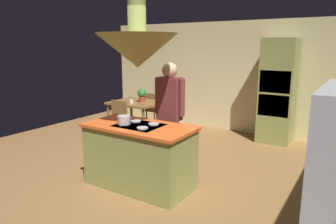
{
  "coord_description": "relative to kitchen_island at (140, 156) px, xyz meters",
  "views": [
    {
      "loc": [
        2.61,
        -3.53,
        2.0
      ],
      "look_at": [
        0.1,
        0.4,
        1.0
      ],
      "focal_mm": 33.21,
      "sensor_mm": 36.0,
      "label": 1
    }
  ],
  "objects": [
    {
      "name": "kitchen_island",
      "position": [
        0.0,
        0.0,
        0.0
      ],
      "size": [
        1.56,
        0.8,
        0.93
      ],
      "color": "#8C934C",
      "rests_on": "ground"
    },
    {
      "name": "cooking_pot_on_cooktop",
      "position": [
        -0.16,
        -0.13,
        0.53
      ],
      "size": [
        0.18,
        0.18,
        0.12
      ],
      "primitive_type": "cylinder",
      "color": "#B2B2B7",
      "rests_on": "kitchen_island"
    },
    {
      "name": "pendant_light_over_table",
      "position": [
        -1.7,
        2.1,
        1.4
      ],
      "size": [
        0.32,
        0.32,
        0.82
      ],
      "color": "#E0B266"
    },
    {
      "name": "chair_by_back_wall",
      "position": [
        -1.7,
        2.79,
        0.04
      ],
      "size": [
        0.4,
        0.4,
        0.87
      ],
      "rotation": [
        0.0,
        0.0,
        3.14
      ],
      "color": "brown",
      "rests_on": "ground"
    },
    {
      "name": "chair_facing_island",
      "position": [
        -1.7,
        1.41,
        0.04
      ],
      "size": [
        0.4,
        0.4,
        0.87
      ],
      "color": "brown",
      "rests_on": "ground"
    },
    {
      "name": "wall_back",
      "position": [
        0.0,
        3.65,
        0.82
      ],
      "size": [
        6.8,
        0.1,
        2.55
      ],
      "primitive_type": "cube",
      "color": "beige",
      "rests_on": "ground"
    },
    {
      "name": "ground",
      "position": [
        0.0,
        0.2,
        -0.46
      ],
      "size": [
        8.16,
        8.16,
        0.0
      ],
      "primitive_type": "plane",
      "color": "olive"
    },
    {
      "name": "potted_plant_on_table",
      "position": [
        -1.58,
        2.15,
        0.47
      ],
      "size": [
        0.2,
        0.2,
        0.3
      ],
      "color": "#99382D",
      "rests_on": "dining_table"
    },
    {
      "name": "cup_on_table",
      "position": [
        -1.66,
        1.87,
        0.35
      ],
      "size": [
        0.07,
        0.07,
        0.09
      ],
      "primitive_type": "cylinder",
      "color": "white",
      "rests_on": "dining_table"
    },
    {
      "name": "oven_tower",
      "position": [
        1.1,
        3.24,
        0.62
      ],
      "size": [
        0.66,
        0.62,
        2.15
      ],
      "color": "#8C934C",
      "rests_on": "ground"
    },
    {
      "name": "range_hood",
      "position": [
        0.0,
        0.0,
        1.5
      ],
      "size": [
        1.1,
        1.1,
        1.0
      ],
      "color": "#8C934C"
    },
    {
      "name": "dining_table",
      "position": [
        -1.7,
        2.1,
        0.2
      ],
      "size": [
        1.1,
        0.94,
        0.76
      ],
      "color": "brown",
      "rests_on": "ground"
    },
    {
      "name": "person_at_island",
      "position": [
        0.08,
        0.67,
        0.55
      ],
      "size": [
        0.53,
        0.23,
        1.75
      ],
      "color": "tan",
      "rests_on": "ground"
    }
  ]
}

